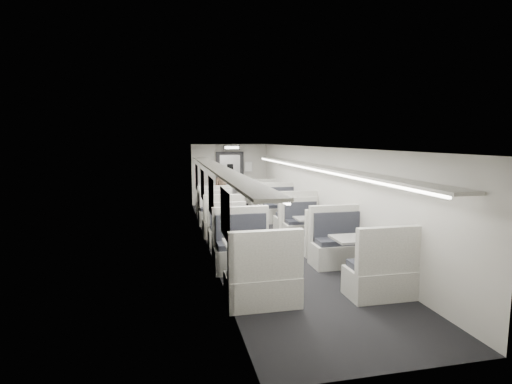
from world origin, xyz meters
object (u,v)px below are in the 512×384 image
booth_right_b (287,214)px  exit_sign (232,148)px  booth_left_d (251,263)px  booth_left_b (219,217)px  booth_left_a (213,208)px  passenger (222,192)px  booth_right_c (312,231)px  booth_right_a (269,203)px  vestibule_door (230,179)px  booth_right_d (358,258)px  booth_left_c (233,238)px

booth_right_b → exit_sign: bearing=103.9°
booth_left_d → booth_right_b: bearing=65.5°
booth_left_b → booth_left_d: booth_left_d is taller
booth_left_d → booth_right_b: 4.83m
booth_left_a → passenger: passenger is taller
booth_right_b → booth_right_c: 2.07m
booth_left_a → booth_right_a: booth_right_a is taller
booth_left_d → vestibule_door: 9.01m
booth_left_b → booth_right_b: booth_right_b is taller
booth_right_b → booth_right_a: bearing=90.0°
booth_left_b → passenger: bearing=79.2°
booth_left_a → booth_right_b: (2.00, -1.83, 0.06)m
booth_right_a → booth_right_b: (0.00, -2.17, 0.03)m
booth_right_a → booth_right_d: (0.00, -6.68, 0.03)m
booth_left_c → booth_right_c: (2.00, 0.22, 0.01)m
booth_left_b → vestibule_door: size_ratio=1.04×
booth_right_b → exit_sign: exit_sign is taller
booth_left_a → booth_left_d: bearing=-90.0°
booth_left_a → booth_left_c: 4.13m
booth_right_d → exit_sign: 8.82m
booth_left_c → booth_right_a: size_ratio=0.93×
booth_left_b → booth_right_a: size_ratio=1.03×
booth_right_a → vestibule_door: bearing=112.9°
booth_right_c → booth_right_d: (0.00, -2.44, 0.05)m
booth_left_a → vestibule_door: (1.00, 2.70, 0.69)m
booth_right_c → exit_sign: (-1.00, 6.12, 1.92)m
booth_left_c → booth_left_d: 2.10m
booth_left_b → exit_sign: 4.48m
booth_right_d → passenger: (-1.66, 6.40, 0.43)m
booth_left_c → booth_left_d: (0.00, -2.10, 0.07)m
booth_right_a → booth_right_c: 4.24m
booth_left_a → booth_left_d: (0.00, -6.23, 0.07)m
booth_right_b → exit_sign: size_ratio=3.70×
exit_sign → booth_right_b: bearing=-76.1°
booth_right_a → vestibule_door: (-1.00, 2.37, 0.66)m
booth_left_a → booth_right_c: size_ratio=0.99×
booth_right_c → exit_sign: size_ratio=3.23×
passenger → exit_sign: 2.67m
passenger → booth_left_c: bearing=-106.6°
passenger → vestibule_door: 2.74m
booth_right_d → exit_sign: bearing=96.7°
booth_left_b → booth_left_d: bearing=-90.0°
booth_left_c → booth_right_d: 2.99m
booth_left_a → booth_right_c: booth_right_c is taller
booth_right_c → vestibule_door: bearing=98.6°
booth_right_c → booth_right_d: bearing=-90.0°
passenger → booth_left_a: bearing=177.2°
booth_left_a → booth_right_c: bearing=-62.9°
booth_left_a → booth_right_b: 2.71m
booth_left_b → booth_right_d: (2.00, -4.63, 0.02)m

